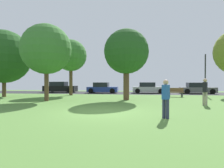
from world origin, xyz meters
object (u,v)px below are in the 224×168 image
Objects in this scene: frisbee_disc at (164,104)px; park_bench at (175,92)px; maple_tree_near at (4,57)px; person_catcher at (166,97)px; maple_tree_far at (71,56)px; person_thrower at (205,90)px; oak_tree_center at (46,49)px; street_lamp_post at (205,75)px; parked_car_grey at (197,89)px; parked_car_black at (60,88)px; parked_car_silver at (148,88)px; parked_car_blue at (102,88)px; oak_tree_right at (126,52)px.

frisbee_disc is 6.72m from park_bench.
person_catcher is (14.50, -9.25, -3.14)m from maple_tree_near.
maple_tree_far reaches higher than person_thrower.
oak_tree_center is 16.35m from street_lamp_post.
parked_car_grey is at bearing 13.08° from person_catcher.
parked_car_black is (-3.71, 11.30, -3.40)m from oak_tree_center.
parked_car_silver is (-2.91, 12.53, -0.32)m from person_thrower.
parked_car_silver is at bearing 3.19° from parked_car_blue.
parked_car_silver is at bearing 52.85° from oak_tree_center.
oak_tree_center is 22.51× the size of frisbee_disc.
parked_car_silver is 6.14m from parked_car_grey.
oak_tree_right reaches higher than park_bench.
maple_tree_far is 6.23m from oak_tree_center.
parked_car_black is 15.77m from park_bench.
oak_tree_center is 3.80× the size of park_bench.
parked_car_blue is 12.29m from parked_car_grey.
parked_car_grey is 4.17m from street_lamp_post.
maple_tree_far is at bearing 26.78° from maple_tree_near.
maple_tree_far reaches higher than person_catcher.
park_bench is (2.34, -5.92, -0.18)m from parked_car_silver.
oak_tree_right is 3.71× the size of park_bench.
parked_car_grey is (18.44, 0.02, -0.05)m from parked_car_black.
parked_car_black is 12.29m from parked_car_silver.
person_catcher is at bearing -74.81° from oak_tree_right.
maple_tree_far reaches higher than parked_car_silver.
parked_car_blue is at bearing 163.68° from street_lamp_post.
frisbee_disc is at bearing -88.47° from parked_car_silver.
oak_tree_center is 0.91× the size of maple_tree_near.
maple_tree_far is 1.47× the size of parked_car_grey.
park_bench is at bearing -21.92° from parked_car_black.
park_bench is (11.18, -0.81, -3.98)m from maple_tree_far.
parked_car_silver is (8.59, 11.33, -3.44)m from oak_tree_center.
parked_car_black is (-12.62, 12.29, 0.67)m from frisbee_disc.
maple_tree_near reaches higher than person_catcher.
oak_tree_right is at bearing -103.88° from parked_car_silver.
oak_tree_right is at bearing -145.08° from street_lamp_post.
maple_tree_far is 1.03× the size of oak_tree_center.
parked_car_black reaches higher than parked_car_blue.
street_lamp_post is (8.21, 5.73, -1.78)m from oak_tree_right.
park_bench is at bearing -4.15° from maple_tree_far.
maple_tree_far reaches higher than parked_car_grey.
oak_tree_right is at bearing 37.88° from park_bench.
parked_car_blue is (-5.89, 17.00, -0.26)m from person_catcher.
person_thrower reaches higher than person_catcher.
person_catcher is 0.40× the size of parked_car_blue.
person_thrower is at bearing -0.00° from person_catcher.
person_catcher is at bearing -55.19° from parked_car_black.
frisbee_disc is at bearing -61.60° from parked_car_blue.
person_catcher is (-3.17, -4.81, -0.07)m from person_thrower.
maple_tree_far reaches higher than oak_tree_right.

